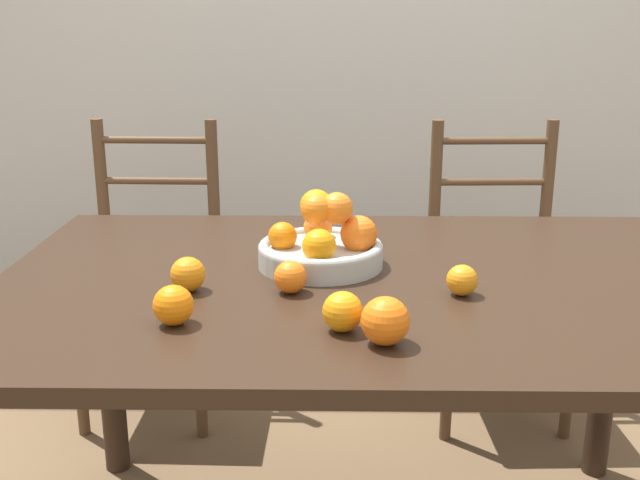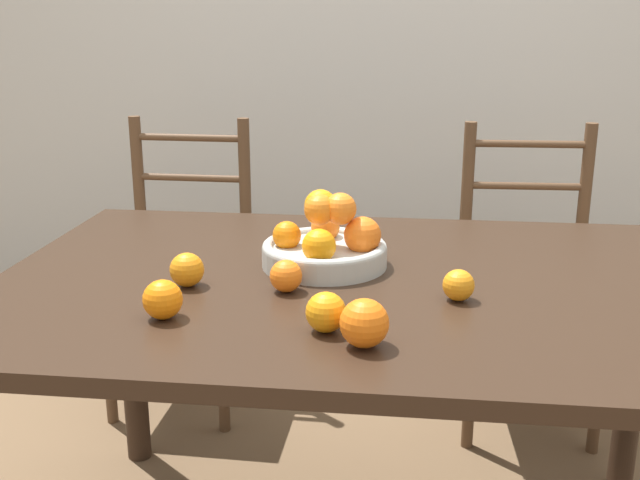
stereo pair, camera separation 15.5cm
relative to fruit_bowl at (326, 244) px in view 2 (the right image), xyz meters
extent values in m
cube|color=beige|center=(0.09, 1.50, 0.50)|extent=(8.00, 0.06, 2.60)
cube|color=black|center=(0.09, -0.07, -0.07)|extent=(1.56, 1.02, 0.03)
cylinder|color=black|center=(-0.61, 0.36, -0.44)|extent=(0.07, 0.07, 0.72)
cylinder|color=black|center=(0.79, 0.36, -0.44)|extent=(0.07, 0.07, 0.72)
cylinder|color=#B2B7B2|center=(0.00, 0.00, -0.03)|extent=(0.27, 0.27, 0.04)
torus|color=#B2B7B2|center=(0.00, 0.00, -0.01)|extent=(0.27, 0.27, 0.02)
sphere|color=orange|center=(0.08, 0.00, 0.02)|extent=(0.08, 0.08, 0.08)
sphere|color=orange|center=(-0.01, 0.08, 0.01)|extent=(0.07, 0.07, 0.07)
sphere|color=orange|center=(-0.09, 0.00, 0.02)|extent=(0.06, 0.06, 0.06)
sphere|color=orange|center=(-0.01, -0.08, 0.02)|extent=(0.07, 0.07, 0.07)
sphere|color=orange|center=(0.03, -0.01, 0.08)|extent=(0.07, 0.07, 0.07)
sphere|color=orange|center=(-0.01, 0.01, 0.08)|extent=(0.07, 0.07, 0.07)
sphere|color=orange|center=(-0.01, -0.01, 0.08)|extent=(0.07, 0.07, 0.07)
sphere|color=orange|center=(0.04, -0.36, -0.02)|extent=(0.07, 0.07, 0.07)
sphere|color=orange|center=(0.28, -0.18, -0.02)|extent=(0.06, 0.06, 0.06)
sphere|color=orange|center=(-0.06, -0.17, -0.02)|extent=(0.07, 0.07, 0.07)
sphere|color=orange|center=(-0.26, -0.33, -0.01)|extent=(0.07, 0.07, 0.07)
sphere|color=orange|center=(0.11, -0.41, -0.01)|extent=(0.08, 0.08, 0.08)
sphere|color=orange|center=(-0.27, -0.16, -0.02)|extent=(0.07, 0.07, 0.07)
cylinder|color=#513823|center=(-0.77, 0.55, -0.57)|extent=(0.04, 0.04, 0.46)
cylinder|color=#513823|center=(-0.39, 0.54, -0.57)|extent=(0.04, 0.04, 0.46)
cylinder|color=#513823|center=(-0.76, 0.90, -0.32)|extent=(0.04, 0.04, 0.96)
cylinder|color=#513823|center=(-0.38, 0.90, -0.32)|extent=(0.04, 0.04, 0.96)
cube|color=#513823|center=(-0.57, 0.72, -0.32)|extent=(0.43, 0.41, 0.04)
cylinder|color=#513823|center=(-0.57, 0.90, -0.19)|extent=(0.38, 0.03, 0.02)
cylinder|color=#513823|center=(-0.57, 0.90, -0.05)|extent=(0.38, 0.03, 0.02)
cylinder|color=#513823|center=(-0.57, 0.90, 0.09)|extent=(0.38, 0.03, 0.02)
cylinder|color=#513823|center=(0.38, 0.53, -0.57)|extent=(0.04, 0.04, 0.46)
cylinder|color=#513823|center=(0.76, 0.55, -0.57)|extent=(0.04, 0.04, 0.46)
cylinder|color=#513823|center=(0.37, 0.89, -0.32)|extent=(0.04, 0.04, 0.96)
cylinder|color=#513823|center=(0.75, 0.91, -0.32)|extent=(0.04, 0.04, 0.96)
cube|color=#513823|center=(0.57, 0.72, -0.32)|extent=(0.43, 0.42, 0.04)
cylinder|color=#513823|center=(0.56, 0.90, -0.19)|extent=(0.38, 0.04, 0.02)
cylinder|color=#513823|center=(0.56, 0.90, -0.05)|extent=(0.38, 0.04, 0.02)
cylinder|color=#513823|center=(0.56, 0.90, 0.09)|extent=(0.38, 0.04, 0.02)
camera|label=1|loc=(0.02, -1.57, 0.47)|focal=42.00mm
camera|label=2|loc=(0.17, -1.56, 0.47)|focal=42.00mm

